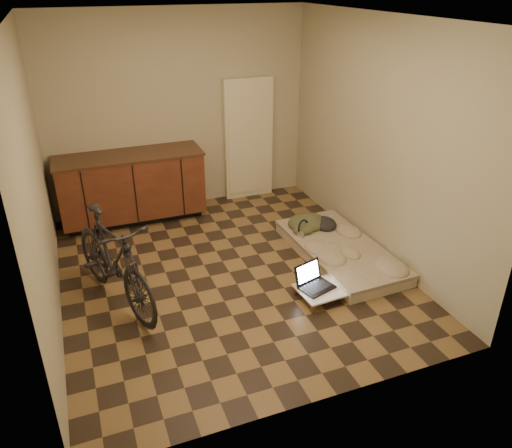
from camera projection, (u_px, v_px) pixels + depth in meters
name	position (u px, v px, depth m)	size (l,w,h in m)	color
room_shell	(226.00, 160.00, 4.90)	(3.50, 4.00, 2.60)	brown
cabinets	(132.00, 187.00, 6.45)	(1.84, 0.62, 0.91)	black
appliance_panel	(248.00, 139.00, 7.02)	(0.70, 0.10, 1.70)	#F2EABF
bicycle	(113.00, 256.00, 4.75)	(0.48, 1.64, 1.06)	black
futon	(340.00, 251.00, 5.75)	(0.89, 1.77, 0.15)	beige
clothing_pile	(312.00, 218.00, 6.11)	(0.52, 0.43, 0.21)	#404427
headphones	(304.00, 228.00, 5.94)	(0.24, 0.22, 0.16)	black
lap_desk	(329.00, 288.00, 5.05)	(0.67, 0.46, 0.11)	brown
laptop	(314.00, 282.00, 5.03)	(0.40, 0.38, 0.23)	black
mouse	(352.00, 284.00, 5.05)	(0.05, 0.09, 0.03)	silver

